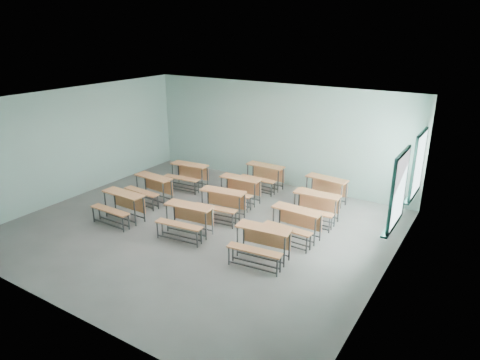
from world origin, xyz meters
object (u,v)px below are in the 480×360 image
object	(u,v)px
desk_unit_r1c2	(295,220)
desk_unit_r0c1	(187,216)
desk_unit_r2c1	(239,187)
desk_unit_r0c0	(121,203)
desk_unit_r2c2	(315,204)
desk_unit_r3c1	(263,173)
desk_unit_r1c0	(151,185)
desk_unit_r1c1	(221,201)
desk_unit_r0c2	(261,240)
desk_unit_r3c2	(325,187)
desk_unit_r2c0	(188,172)

from	to	relation	value
desk_unit_r1c2	desk_unit_r0c1	bearing A→B (deg)	-151.28
desk_unit_r1c2	desk_unit_r2c1	size ratio (longest dim) A/B	1.00
desk_unit_r0c0	desk_unit_r2c2	xyz separation A→B (m)	(4.30, 2.63, 0.00)
desk_unit_r0c0	desk_unit_r2c2	size ratio (longest dim) A/B	0.98
desk_unit_r1c2	desk_unit_r3c1	size ratio (longest dim) A/B	1.01
desk_unit_r1c0	desk_unit_r3c1	world-z (taller)	same
desk_unit_r0c1	desk_unit_r2c1	world-z (taller)	same
desk_unit_r1c1	desk_unit_r3c1	xyz separation A→B (m)	(-0.13, 2.51, 0.00)
desk_unit_r0c1	desk_unit_r1c2	xyz separation A→B (m)	(2.31, 1.17, 0.00)
desk_unit_r0c1	desk_unit_r2c2	size ratio (longest dim) A/B	1.04
desk_unit_r1c0	desk_unit_r0c2	bearing A→B (deg)	-11.61
desk_unit_r1c1	desk_unit_r3c1	size ratio (longest dim) A/B	1.06
desk_unit_r0c2	desk_unit_r3c2	world-z (taller)	same
desk_unit_r1c1	desk_unit_r1c2	distance (m)	2.15
desk_unit_r2c0	desk_unit_r0c1	bearing A→B (deg)	-56.62
desk_unit_r0c0	desk_unit_r2c1	bearing A→B (deg)	54.10
desk_unit_r1c1	desk_unit_r3c2	size ratio (longest dim) A/B	1.01
desk_unit_r1c0	desk_unit_r3c1	xyz separation A→B (m)	(2.23, 2.65, 0.00)
desk_unit_r0c2	desk_unit_r1c2	size ratio (longest dim) A/B	1.04
desk_unit_r0c0	desk_unit_r0c2	distance (m)	4.10
desk_unit_r0c2	desk_unit_r2c0	size ratio (longest dim) A/B	1.01
desk_unit_r1c0	desk_unit_r2c2	world-z (taller)	same
desk_unit_r2c1	desk_unit_r3c2	xyz separation A→B (m)	(2.09, 1.29, 0.00)
desk_unit_r0c1	desk_unit_r1c1	xyz separation A→B (m)	(0.16, 1.24, 0.00)
desk_unit_r1c0	desk_unit_r3c1	bearing A→B (deg)	53.88
desk_unit_r0c0	desk_unit_r2c0	xyz separation A→B (m)	(-0.06, 2.85, 0.00)
desk_unit_r0c0	desk_unit_r3c2	distance (m)	5.63
desk_unit_r1c1	desk_unit_r3c2	world-z (taller)	same
desk_unit_r0c1	desk_unit_r1c2	distance (m)	2.59
desk_unit_r0c1	desk_unit_r3c1	bearing A→B (deg)	82.78
desk_unit_r1c0	desk_unit_r1c2	bearing A→B (deg)	4.85
desk_unit_r1c1	desk_unit_r2c1	xyz separation A→B (m)	(-0.16, 1.11, 0.00)
desk_unit_r1c2	desk_unit_r2c0	bearing A→B (deg)	163.99
desk_unit_r1c1	desk_unit_r2c1	size ratio (longest dim) A/B	1.05
desk_unit_r1c2	desk_unit_r3c2	world-z (taller)	same
desk_unit_r2c1	desk_unit_r0c1	bearing A→B (deg)	-91.95
desk_unit_r0c1	desk_unit_r3c2	size ratio (longest dim) A/B	1.01
desk_unit_r2c1	desk_unit_r3c1	bearing A→B (deg)	86.71
desk_unit_r1c1	desk_unit_r2c2	size ratio (longest dim) A/B	1.04
desk_unit_r1c1	desk_unit_r2c2	xyz separation A→B (m)	(2.18, 1.12, 0.00)
desk_unit_r1c2	desk_unit_r3c1	distance (m)	3.45
desk_unit_r0c1	desk_unit_r1c2	bearing A→B (deg)	19.99
desk_unit_r1c2	desk_unit_r2c2	size ratio (longest dim) A/B	0.99
desk_unit_r0c0	desk_unit_r1c1	bearing A→B (deg)	36.39
desk_unit_r1c0	desk_unit_r3c1	size ratio (longest dim) A/B	1.03
desk_unit_r3c1	desk_unit_r1c0	bearing A→B (deg)	-128.80
desk_unit_r0c1	desk_unit_r3c1	distance (m)	3.75
desk_unit_r2c2	desk_unit_r1c0	bearing A→B (deg)	-167.45
desk_unit_r0c1	desk_unit_r1c2	size ratio (longest dim) A/B	1.05
desk_unit_r0c1	desk_unit_r0c2	bearing A→B (deg)	-9.75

